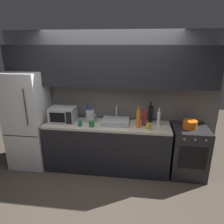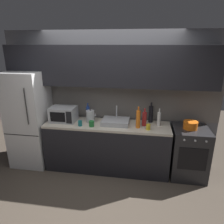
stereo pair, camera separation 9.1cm
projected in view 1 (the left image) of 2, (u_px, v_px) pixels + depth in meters
name	position (u px, v px, depth m)	size (l,w,h in m)	color
ground_plane	(98.00, 201.00, 3.15)	(10.00, 10.00, 0.00)	#4C4238
back_wall	(109.00, 85.00, 3.78)	(3.97, 0.44, 2.50)	slate
counter_run	(107.00, 146.00, 3.85)	(2.23, 0.60, 0.90)	black
refrigerator	(28.00, 120.00, 3.89)	(0.68, 0.69, 1.80)	white
oven_range	(188.00, 151.00, 3.67)	(0.60, 0.62, 0.90)	#232326
microwave	(63.00, 114.00, 3.78)	(0.46, 0.35, 0.27)	#A8AAAF
sink_basin	(115.00, 121.00, 3.71)	(0.48, 0.38, 0.30)	#ADAFB5
kettle	(90.00, 117.00, 3.75)	(0.19, 0.15, 0.24)	#B7BABF
wine_bottle_blue	(88.00, 113.00, 3.91)	(0.07, 0.07, 0.31)	#234299
wine_bottle_red	(144.00, 118.00, 3.61)	(0.08, 0.08, 0.31)	#A82323
wine_bottle_dark	(150.00, 114.00, 3.76)	(0.08, 0.08, 0.37)	black
wine_bottle_orange	(138.00, 119.00, 3.50)	(0.07, 0.07, 0.38)	orange
wine_bottle_white	(159.00, 118.00, 3.61)	(0.06, 0.06, 0.31)	silver
mug_teal	(80.00, 124.00, 3.59)	(0.07, 0.07, 0.09)	#19666B
mug_yellow	(148.00, 127.00, 3.46)	(0.07, 0.07, 0.10)	gold
mug_green	(92.00, 124.00, 3.57)	(0.09, 0.09, 0.10)	#1E6B2D
cooking_pot	(190.00, 124.00, 3.51)	(0.24, 0.24, 0.13)	orange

